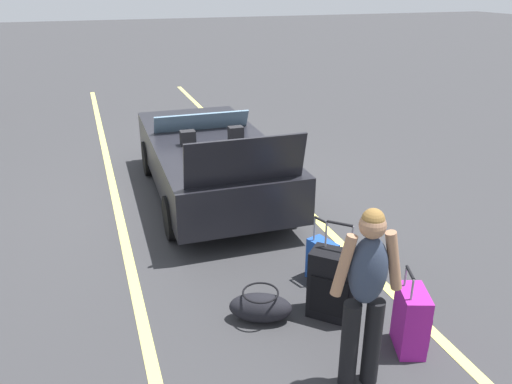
{
  "coord_description": "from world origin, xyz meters",
  "views": [
    {
      "loc": [
        -7.34,
        1.76,
        3.22
      ],
      "look_at": [
        -1.8,
        -0.14,
        0.75
      ],
      "focal_mm": 35.45,
      "sensor_mm": 36.0,
      "label": 1
    }
  ],
  "objects_px": {
    "duffel_bag": "(260,307)",
    "traveler_person": "(366,291)",
    "suitcase_small_carryon": "(322,261)",
    "convertible_car": "(207,156)",
    "suitcase_medium_bright": "(411,321)",
    "suitcase_large_black": "(333,285)"
  },
  "relations": [
    {
      "from": "traveler_person",
      "to": "convertible_car",
      "type": "bearing_deg",
      "value": 10.84
    },
    {
      "from": "suitcase_small_carryon",
      "to": "duffel_bag",
      "type": "xyz_separation_m",
      "value": [
        -0.48,
        0.92,
        -0.09
      ]
    },
    {
      "from": "suitcase_small_carryon",
      "to": "duffel_bag",
      "type": "height_order",
      "value": "suitcase_small_carryon"
    },
    {
      "from": "convertible_car",
      "to": "duffel_bag",
      "type": "height_order",
      "value": "convertible_car"
    },
    {
      "from": "convertible_car",
      "to": "suitcase_large_black",
      "type": "bearing_deg",
      "value": -173.03
    },
    {
      "from": "duffel_bag",
      "to": "traveler_person",
      "type": "distance_m",
      "value": 1.42
    },
    {
      "from": "suitcase_medium_bright",
      "to": "suitcase_small_carryon",
      "type": "relative_size",
      "value": 1.04
    },
    {
      "from": "convertible_car",
      "to": "traveler_person",
      "type": "distance_m",
      "value": 4.63
    },
    {
      "from": "suitcase_small_carryon",
      "to": "convertible_car",
      "type": "bearing_deg",
      "value": 83.15
    },
    {
      "from": "suitcase_medium_bright",
      "to": "traveler_person",
      "type": "height_order",
      "value": "traveler_person"
    },
    {
      "from": "suitcase_medium_bright",
      "to": "traveler_person",
      "type": "distance_m",
      "value": 0.94
    },
    {
      "from": "suitcase_large_black",
      "to": "suitcase_medium_bright",
      "type": "relative_size",
      "value": 1.24
    },
    {
      "from": "suitcase_large_black",
      "to": "suitcase_medium_bright",
      "type": "bearing_deg",
      "value": 77.22
    },
    {
      "from": "convertible_car",
      "to": "suitcase_large_black",
      "type": "relative_size",
      "value": 4.01
    },
    {
      "from": "suitcase_medium_bright",
      "to": "traveler_person",
      "type": "relative_size",
      "value": 0.51
    },
    {
      "from": "convertible_car",
      "to": "suitcase_medium_bright",
      "type": "distance_m",
      "value": 4.47
    },
    {
      "from": "convertible_car",
      "to": "duffel_bag",
      "type": "xyz_separation_m",
      "value": [
        -3.53,
        0.34,
        -0.43
      ]
    },
    {
      "from": "suitcase_large_black",
      "to": "suitcase_small_carryon",
      "type": "distance_m",
      "value": 0.68
    },
    {
      "from": "duffel_bag",
      "to": "traveler_person",
      "type": "relative_size",
      "value": 0.43
    },
    {
      "from": "suitcase_medium_bright",
      "to": "duffel_bag",
      "type": "xyz_separation_m",
      "value": [
        0.85,
        1.18,
        -0.15
      ]
    },
    {
      "from": "suitcase_large_black",
      "to": "duffel_bag",
      "type": "height_order",
      "value": "suitcase_large_black"
    },
    {
      "from": "convertible_car",
      "to": "suitcase_medium_bright",
      "type": "height_order",
      "value": "convertible_car"
    }
  ]
}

